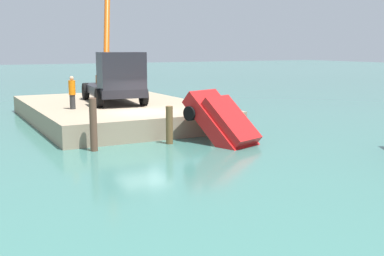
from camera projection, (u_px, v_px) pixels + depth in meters
The scene contains 8 objects.
ground at pixel (143, 132), 23.42m from camera, with size 200.00×200.00×0.00m, color #386B60.
dock at pixel (114, 112), 27.09m from camera, with size 13.53×9.00×1.01m, color gray.
crane_truck at pixel (116, 78), 26.32m from camera, with size 8.38×3.39×7.02m.
dock_worker at pixel (72, 92), 24.12m from camera, with size 0.34×0.34×1.68m.
salvaged_car at pixel (229, 130), 20.39m from camera, with size 4.21×2.99×3.50m.
piling_near at pixel (93, 125), 18.96m from camera, with size 0.30×0.30×2.14m, color brown.
piling_mid at pixel (169, 125), 20.41m from camera, with size 0.30×0.30×1.64m, color brown.
piling_far at pixel (228, 120), 21.97m from camera, with size 0.40×0.40×1.61m, color brown.
Camera 1 is at (21.47, -8.74, 4.13)m, focal length 44.39 mm.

